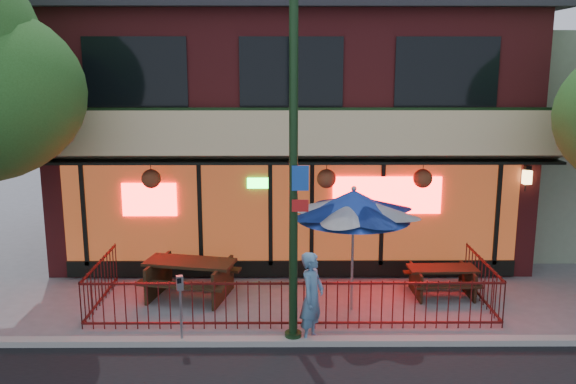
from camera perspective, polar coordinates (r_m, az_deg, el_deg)
name	(u,v)px	position (r m, az deg, el deg)	size (l,w,h in m)	color
ground	(293,333)	(12.29, 0.46, -13.04)	(80.00, 80.00, 0.00)	gray
curb	(293,341)	(11.82, 0.49, -13.80)	(80.00, 0.25, 0.12)	#999993
restaurant_building	(290,100)	(18.29, 0.16, 8.57)	(12.96, 9.49, 8.05)	maroon
patio_fence	(293,293)	(12.51, 0.43, -9.45)	(8.44, 2.62, 1.00)	#4D1110
street_light	(294,179)	(10.94, 0.52, 1.18)	(0.43, 0.32, 7.00)	black
picnic_table_left	(190,273)	(14.04, -9.14, -7.51)	(2.26, 1.90, 0.85)	#302111
picnic_table_right	(442,277)	(14.44, 14.21, -7.70)	(1.58, 1.23, 0.66)	black
patio_umbrella	(354,205)	(12.73, 6.16, -1.19)	(2.37, 2.37, 2.71)	gray
pedestrian	(312,297)	(11.63, 2.27, -9.82)	(0.64, 0.42, 1.76)	teal
parking_meter_near	(180,298)	(11.65, -10.04, -9.76)	(0.15, 0.14, 1.36)	gray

